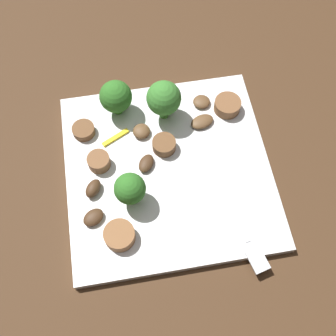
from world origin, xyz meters
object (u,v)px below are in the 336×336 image
Objects in this scene: sausage_slice_2 at (84,130)px; broccoli_floret_1 at (116,97)px; mushroom_1 at (93,217)px; sausage_slice_3 at (166,145)px; fork at (231,210)px; sausage_slice_0 at (227,106)px; mushroom_0 at (141,131)px; broccoli_floret_2 at (130,189)px; mushroom_2 at (146,163)px; broccoli_floret_0 at (164,99)px; sausage_slice_4 at (99,161)px; mushroom_4 at (93,189)px; pepper_strip_2 at (115,138)px; sausage_slice_1 at (119,235)px; plate at (168,170)px; mushroom_3 at (202,122)px; mushroom_5 at (202,102)px.

broccoli_floret_1 is at bearing 118.60° from sausage_slice_2.
sausage_slice_3 is at bearing 128.96° from mushroom_1.
fork is 7.14× the size of mushroom_1.
mushroom_0 is (0.02, -0.11, -0.00)m from sausage_slice_0.
broccoli_floret_2 is 1.94× the size of mushroom_1.
sausage_slice_2 is at bearing -129.79° from mushroom_2.
broccoli_floret_1 is 1.84× the size of sausage_slice_2.
sausage_slice_0 reaches higher than sausage_slice_3.
broccoli_floret_0 reaches higher than broccoli_floret_1.
sausage_slice_4 is 1.11× the size of mushroom_4.
mushroom_1 is at bearing 0.80° from sausage_slice_2.
sausage_slice_3 reaches higher than mushroom_2.
mushroom_2 is 0.05m from pepper_strip_2.
pepper_strip_2 is (-0.13, 0.01, -0.01)m from sausage_slice_1.
mushroom_1 is (0.07, -0.01, -0.00)m from sausage_slice_4.
fork is at bearing 94.40° from sausage_slice_1.
sausage_slice_2 is at bearing -88.61° from sausage_slice_0.
sausage_slice_4 is at bearing -83.35° from sausage_slice_3.
sausage_slice_0 is 1.55× the size of mushroom_0.
pepper_strip_2 is (-0.08, -0.01, -0.03)m from broccoli_floret_2.
broccoli_floret_1 is (-0.09, -0.05, 0.04)m from plate.
sausage_slice_4 is at bearing 169.12° from mushroom_1.
mushroom_2 is (-0.04, 0.02, -0.02)m from broccoli_floret_2.
broccoli_floret_1 is at bearing -109.75° from mushroom_3.
mushroom_0 reaches higher than mushroom_2.
sausage_slice_3 is at bearing -62.10° from mushroom_3.
sausage_slice_3 is 1.16× the size of mushroom_1.
mushroom_2 reaches higher than fork.
sausage_slice_1 is (0.08, -0.07, 0.01)m from plate.
mushroom_1 is 0.03m from mushroom_4.
sausage_slice_1 is 1.59× the size of mushroom_0.
mushroom_0 is at bearing 135.88° from mushroom_4.
broccoli_floret_0 is at bearing 109.89° from pepper_strip_2.
sausage_slice_1 is 0.13m from sausage_slice_3.
mushroom_1 is (-0.03, -0.03, -0.00)m from sausage_slice_1.
mushroom_2 is at bearing -0.83° from mushroom_0.
mushroom_4 reaches higher than pepper_strip_2.
broccoli_floret_0 reaches higher than mushroom_2.
broccoli_floret_1 is 2.36× the size of mushroom_0.
broccoli_floret_1 is 0.08m from sausage_slice_4.
broccoli_floret_2 is 1.79× the size of sausage_slice_4.
mushroom_2 is at bearing -108.28° from plate.
mushroom_1 is 0.68× the size of pepper_strip_2.
fork is 5.89× the size of mushroom_3.
fork is 0.13m from sausage_slice_1.
sausage_slice_0 is (0.02, 0.14, -0.02)m from broccoli_floret_1.
pepper_strip_2 is at bearing -74.17° from mushroom_5.
broccoli_floret_1 reaches higher than fork.
mushroom_4 is at bearing -159.04° from sausage_slice_1.
sausage_slice_0 reaches higher than plate.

